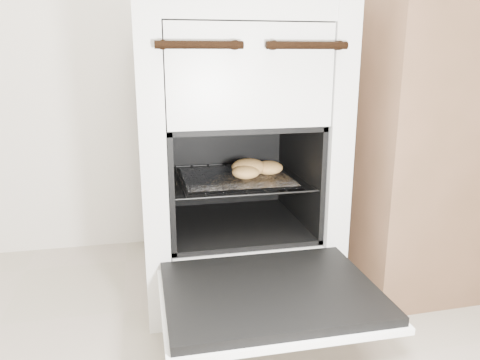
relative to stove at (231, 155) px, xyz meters
name	(u,v)px	position (x,y,z in m)	size (l,w,h in m)	color
stove	(231,155)	(0.00, 0.00, 0.00)	(0.55, 0.61, 0.85)	silver
oven_door	(270,294)	(0.00, -0.47, -0.23)	(0.50, 0.39, 0.03)	black
oven_rack	(235,178)	(0.00, -0.06, -0.06)	(0.40, 0.39, 0.01)	black
foil_sheet	(236,178)	(0.00, -0.08, -0.05)	(0.31, 0.28, 0.01)	silver
baked_rolls	(253,168)	(0.05, -0.08, -0.03)	(0.19, 0.16, 0.05)	tan
counter	(466,137)	(0.80, -0.04, 0.03)	(0.89, 0.60, 0.89)	brown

